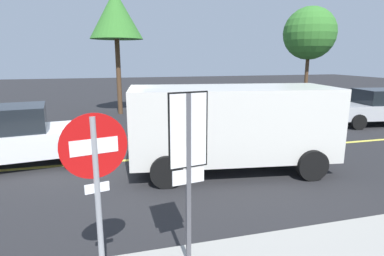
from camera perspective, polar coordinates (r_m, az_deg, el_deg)
name	(u,v)px	position (r m, az deg, el deg)	size (l,w,h in m)	color
ground_plane	(99,163)	(9.44, -16.41, -6.03)	(80.00, 80.00, 0.00)	#262628
lane_marking_centre	(200,154)	(9.80, 1.44, -4.78)	(28.00, 0.16, 0.01)	#E0D14C
stop_sign	(96,177)	(3.83, -16.88, -8.37)	(0.74, 0.19, 2.34)	gray
speed_limit_sign	(188,151)	(4.07, -0.67, -4.08)	(0.53, 0.11, 2.52)	#4C4C51
white_van	(233,123)	(8.30, 7.34, 0.93)	(5.42, 2.80, 2.20)	silver
car_silver_approaching	(378,107)	(16.34, 30.49, 3.32)	(4.40, 2.52, 1.57)	#B7BABF
car_white_crossing	(13,136)	(9.92, -29.64, -1.31)	(4.49, 2.49, 1.66)	white
tree_left_verge	(116,15)	(17.21, -13.60, 19.13)	(2.66, 2.66, 6.22)	#513823
tree_centre_verge	(310,34)	(19.51, 20.46, 15.68)	(2.89, 2.89, 5.70)	#513823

